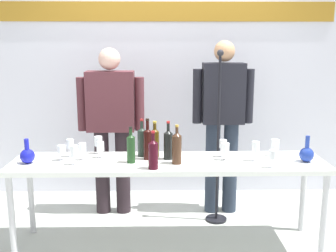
{
  "coord_description": "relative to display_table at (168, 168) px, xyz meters",
  "views": [
    {
      "loc": [
        -0.06,
        -3.13,
        1.66
      ],
      "look_at": [
        0.0,
        0.15,
        0.98
      ],
      "focal_mm": 43.12,
      "sensor_mm": 36.0,
      "label": 1
    }
  ],
  "objects": [
    {
      "name": "wine_glass_right_1",
      "position": [
        0.79,
        -0.2,
        0.16
      ],
      "size": [
        0.06,
        0.06,
        0.14
      ],
      "color": "white",
      "rests_on": "display_table"
    },
    {
      "name": "wine_glass_right_2",
      "position": [
        0.9,
        0.12,
        0.16
      ],
      "size": [
        0.07,
        0.07,
        0.14
      ],
      "color": "white",
      "rests_on": "display_table"
    },
    {
      "name": "wine_bottle_5",
      "position": [
        -0.11,
        0.12,
        0.19
      ],
      "size": [
        0.07,
        0.07,
        0.3
      ],
      "color": "#49350A",
      "rests_on": "display_table"
    },
    {
      "name": "microphone_stand",
      "position": [
        0.47,
        0.45,
        -0.13
      ],
      "size": [
        0.2,
        0.2,
        1.61
      ],
      "color": "black",
      "rests_on": "ground"
    },
    {
      "name": "presenter_left",
      "position": [
        -0.54,
        0.68,
        0.26
      ],
      "size": [
        0.64,
        0.22,
        1.62
      ],
      "color": "black",
      "rests_on": "ground"
    },
    {
      "name": "wine_glass_right_4",
      "position": [
        0.46,
        0.11,
        0.17
      ],
      "size": [
        0.06,
        0.06,
        0.15
      ],
      "color": "white",
      "rests_on": "display_table"
    },
    {
      "name": "wine_bottle_1",
      "position": [
        0.06,
        -0.08,
        0.19
      ],
      "size": [
        0.08,
        0.08,
        0.31
      ],
      "color": "#43291A",
      "rests_on": "display_table"
    },
    {
      "name": "display_table",
      "position": [
        0.0,
        0.0,
        0.0
      ],
      "size": [
        2.53,
        0.57,
        0.73
      ],
      "color": "white",
      "rests_on": "ground"
    },
    {
      "name": "decanter_blue_right",
      "position": [
        1.1,
        -0.05,
        0.12
      ],
      "size": [
        0.12,
        0.12,
        0.21
      ],
      "color": "#1F3798",
      "rests_on": "display_table"
    },
    {
      "name": "wine_glass_left_4",
      "position": [
        -0.82,
        0.13,
        0.17
      ],
      "size": [
        0.06,
        0.06,
        0.15
      ],
      "color": "white",
      "rests_on": "display_table"
    },
    {
      "name": "wine_glass_left_1",
      "position": [
        -0.86,
        0.03,
        0.15
      ],
      "size": [
        0.07,
        0.07,
        0.13
      ],
      "color": "white",
      "rests_on": "display_table"
    },
    {
      "name": "presenter_right",
      "position": [
        0.54,
        0.68,
        0.29
      ],
      "size": [
        0.58,
        0.22,
        1.68
      ],
      "color": "#273140",
      "rests_on": "ground"
    },
    {
      "name": "decanter_blue_left",
      "position": [
        -1.11,
        -0.05,
        0.12
      ],
      "size": [
        0.12,
        0.12,
        0.2
      ],
      "color": "#161BB1",
      "rests_on": "display_table"
    },
    {
      "name": "wine_glass_right_0",
      "position": [
        0.46,
        0.01,
        0.16
      ],
      "size": [
        0.07,
        0.07,
        0.14
      ],
      "color": "white",
      "rests_on": "display_table"
    },
    {
      "name": "wine_bottle_6",
      "position": [
        -0.22,
        0.14,
        0.19
      ],
      "size": [
        0.07,
        0.07,
        0.32
      ],
      "color": "#233027",
      "rests_on": "display_table"
    },
    {
      "name": "wine_glass_left_5",
      "position": [
        -0.73,
        -0.09,
        0.17
      ],
      "size": [
        0.06,
        0.06,
        0.15
      ],
      "color": "white",
      "rests_on": "display_table"
    },
    {
      "name": "wine_glass_right_3",
      "position": [
        0.7,
        -0.02,
        0.17
      ],
      "size": [
        0.06,
        0.06,
        0.16
      ],
      "color": "white",
      "rests_on": "display_table"
    },
    {
      "name": "wine_bottle_4",
      "position": [
        -0.17,
        0.05,
        0.2
      ],
      "size": [
        0.07,
        0.07,
        0.34
      ],
      "color": "black",
      "rests_on": "display_table"
    },
    {
      "name": "wine_bottle_2",
      "position": [
        -0.3,
        -0.04,
        0.18
      ],
      "size": [
        0.07,
        0.07,
        0.29
      ],
      "color": "#1C3E1B",
      "rests_on": "display_table"
    },
    {
      "name": "wine_glass_left_3",
      "position": [
        -0.69,
        0.03,
        0.16
      ],
      "size": [
        0.06,
        0.06,
        0.14
      ],
      "color": "white",
      "rests_on": "display_table"
    },
    {
      "name": "wine_glass_left_0",
      "position": [
        -0.56,
        0.1,
        0.15
      ],
      "size": [
        0.06,
        0.06,
        0.14
      ],
      "color": "white",
      "rests_on": "display_table"
    },
    {
      "name": "wine_bottle_0",
      "position": [
        0.0,
        0.05,
        0.19
      ],
      "size": [
        0.07,
        0.07,
        0.32
      ],
      "color": "black",
      "rests_on": "display_table"
    },
    {
      "name": "wine_bottle_3",
      "position": [
        -0.12,
        -0.21,
        0.18
      ],
      "size": [
        0.07,
        0.07,
        0.29
      ],
      "color": "#350713",
      "rests_on": "display_table"
    },
    {
      "name": "ground_plane",
      "position": [
        0.0,
        0.0,
        -0.67
      ],
      "size": [
        10.0,
        10.0,
        0.0
      ],
      "primitive_type": "plane",
      "color": "#B6BCB3"
    },
    {
      "name": "wine_glass_left_2",
      "position": [
        -0.59,
        0.23,
        0.17
      ],
      "size": [
        0.07,
        0.07,
        0.15
      ],
      "color": "white",
      "rests_on": "display_table"
    },
    {
      "name": "back_wall",
      "position": [
        0.0,
        1.29,
        0.83
      ],
      "size": [
        5.07,
        0.11,
        3.0
      ],
      "color": "silver",
      "rests_on": "ground"
    }
  ]
}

